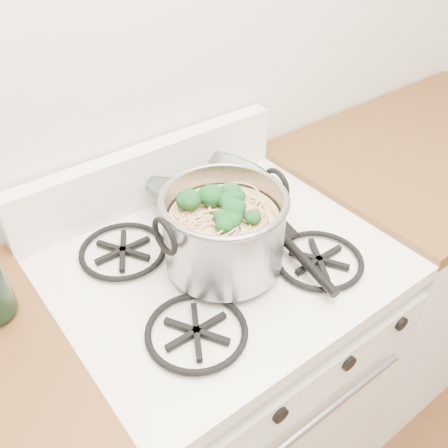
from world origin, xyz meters
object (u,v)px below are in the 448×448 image
(glass_bowl, at_px, (207,195))
(spatula, at_px, (271,225))
(gas_range, at_px, (222,378))
(stock_pot, at_px, (224,231))

(glass_bowl, bearing_deg, spatula, -75.43)
(gas_range, height_order, spatula, spatula)
(spatula, bearing_deg, glass_bowl, 114.94)
(spatula, xyz_separation_m, glass_bowl, (-0.05, 0.19, 0.00))
(gas_range, bearing_deg, spatula, -1.90)
(gas_range, relative_size, glass_bowl, 8.54)
(gas_range, relative_size, spatula, 2.98)
(gas_range, height_order, glass_bowl, glass_bowl)
(stock_pot, bearing_deg, gas_range, 67.76)
(glass_bowl, bearing_deg, gas_range, -117.37)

